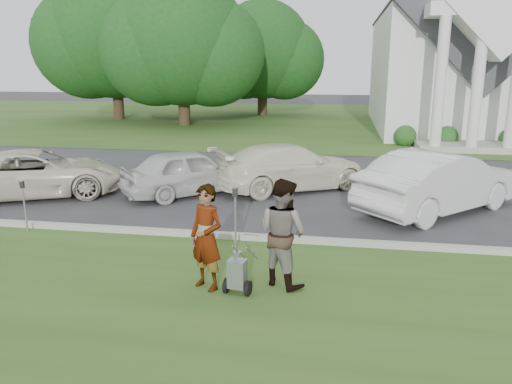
% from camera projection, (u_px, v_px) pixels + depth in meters
% --- Properties ---
extents(ground, '(120.00, 120.00, 0.00)m').
position_uv_depth(ground, '(231.00, 248.00, 10.99)').
color(ground, '#333335').
rests_on(ground, ground).
extents(grass_strip, '(80.00, 7.00, 0.01)m').
position_uv_depth(grass_strip, '(192.00, 312.00, 8.12)').
color(grass_strip, '#2E531C').
rests_on(grass_strip, ground).
extents(church_lawn, '(80.00, 30.00, 0.01)m').
position_uv_depth(church_lawn, '(310.00, 120.00, 36.79)').
color(church_lawn, '#2E531C').
rests_on(church_lawn, ground).
extents(curb, '(80.00, 0.18, 0.15)m').
position_uv_depth(curb, '(236.00, 236.00, 11.50)').
color(curb, '#9E9E93').
rests_on(curb, ground).
extents(church, '(9.19, 19.00, 24.10)m').
position_uv_depth(church, '(457.00, 31.00, 30.15)').
color(church, white).
rests_on(church, ground).
extents(tree_left, '(10.63, 8.40, 9.71)m').
position_uv_depth(tree_left, '(182.00, 46.00, 32.03)').
color(tree_left, '#332316').
rests_on(tree_left, ground).
extents(tree_far, '(11.64, 9.20, 10.73)m').
position_uv_depth(tree_far, '(114.00, 39.00, 35.73)').
color(tree_far, '#332316').
rests_on(tree_far, ground).
extents(tree_back, '(9.61, 7.60, 8.89)m').
position_uv_depth(tree_back, '(262.00, 54.00, 39.13)').
color(tree_back, '#332316').
rests_on(tree_back, ground).
extents(striping_cart, '(0.51, 0.97, 0.86)m').
position_uv_depth(striping_cart, '(238.00, 274.00, 8.69)').
color(striping_cart, black).
rests_on(striping_cart, ground).
extents(person_left, '(0.83, 0.73, 1.91)m').
position_uv_depth(person_left, '(206.00, 238.00, 8.77)').
color(person_left, '#999999').
rests_on(person_left, ground).
extents(person_right, '(1.21, 1.15, 1.97)m').
position_uv_depth(person_right, '(282.00, 233.00, 8.93)').
color(person_right, '#999999').
rests_on(person_right, ground).
extents(parking_meter_near, '(0.10, 0.09, 1.44)m').
position_uv_depth(parking_meter_near, '(235.00, 212.00, 10.54)').
color(parking_meter_near, '#94969C').
rests_on(parking_meter_near, ground).
extents(parking_meter_far, '(0.09, 0.08, 1.28)m').
position_uv_depth(parking_meter_far, '(24.00, 200.00, 11.81)').
color(parking_meter_far, '#94969C').
rests_on(parking_meter_far, ground).
extents(car_a, '(5.64, 4.42, 1.42)m').
position_uv_depth(car_a, '(36.00, 173.00, 15.19)').
color(car_a, beige).
rests_on(car_a, ground).
extents(car_b, '(4.27, 4.05, 1.43)m').
position_uv_depth(car_b, '(190.00, 172.00, 15.40)').
color(car_b, silver).
rests_on(car_b, ground).
extents(car_c, '(5.38, 4.46, 1.47)m').
position_uv_depth(car_c, '(291.00, 167.00, 16.03)').
color(car_c, '#F2EFCE').
rests_on(car_c, ground).
extents(car_d, '(4.90, 4.82, 1.68)m').
position_uv_depth(car_d, '(439.00, 182.00, 13.54)').
color(car_d, silver).
rests_on(car_d, ground).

